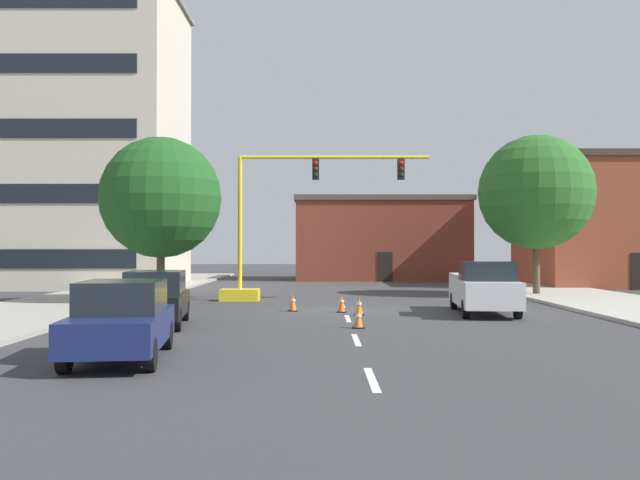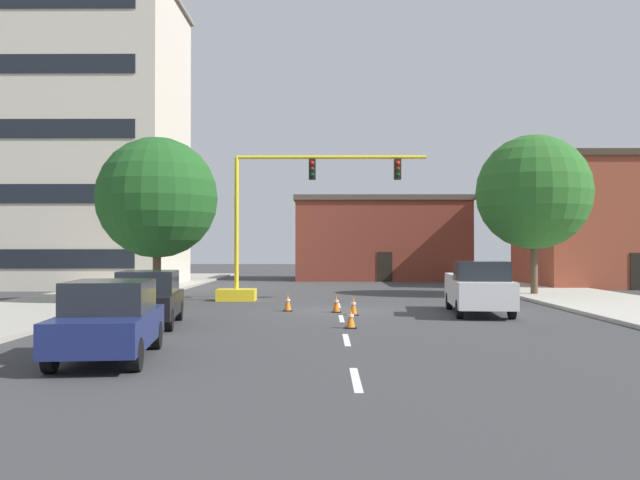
{
  "view_description": "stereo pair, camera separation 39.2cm",
  "coord_description": "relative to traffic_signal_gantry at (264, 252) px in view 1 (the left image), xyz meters",
  "views": [
    {
      "loc": [
        -0.97,
        -26.72,
        2.46
      ],
      "look_at": [
        -0.81,
        5.57,
        2.86
      ],
      "focal_mm": 38.06,
      "sensor_mm": 36.0,
      "label": 1
    },
    {
      "loc": [
        -0.58,
        -26.72,
        2.46
      ],
      "look_at": [
        -0.81,
        5.57,
        2.86
      ],
      "focal_mm": 38.06,
      "sensor_mm": 36.0,
      "label": 2
    }
  ],
  "objects": [
    {
      "name": "tree_left_near",
      "position": [
        -4.52,
        -2.13,
        2.4
      ],
      "size": [
        5.31,
        5.31,
        7.35
      ],
      "color": "brown",
      "rests_on": "ground_plane"
    },
    {
      "name": "building_tall_left",
      "position": [
        -13.11,
        11.86,
        7.18
      ],
      "size": [
        12.91,
        10.71,
        18.92
      ],
      "color": "beige",
      "rests_on": "ground_plane"
    },
    {
      "name": "traffic_cone_roadside_d",
      "position": [
        3.65,
        -10.97,
        -1.99
      ],
      "size": [
        0.36,
        0.36,
        0.6
      ],
      "color": "black",
      "rests_on": "ground_plane"
    },
    {
      "name": "lane_stripe_seg_3",
      "position": [
        3.44,
        -2.59,
        -2.28
      ],
      "size": [
        0.16,
        2.4,
        0.01
      ],
      "primitive_type": "cube",
      "color": "silver",
      "rests_on": "ground_plane"
    },
    {
      "name": "lane_stripe_seg_1",
      "position": [
        3.44,
        -13.59,
        -2.28
      ],
      "size": [
        0.16,
        2.4,
        0.01
      ],
      "primitive_type": "cube",
      "color": "silver",
      "rests_on": "ground_plane"
    },
    {
      "name": "lane_stripe_seg_2",
      "position": [
        3.44,
        -8.09,
        -2.28
      ],
      "size": [
        0.16,
        2.4,
        0.01
      ],
      "primitive_type": "cube",
      "color": "silver",
      "rests_on": "ground_plane"
    },
    {
      "name": "traffic_signal_gantry",
      "position": [
        0.0,
        0.0,
        0.0
      ],
      "size": [
        9.81,
        1.2,
        6.83
      ],
      "color": "yellow",
      "rests_on": "ground_plane"
    },
    {
      "name": "lane_stripe_seg_0",
      "position": [
        3.44,
        -19.09,
        -2.28
      ],
      "size": [
        0.16,
        2.4,
        0.01
      ],
      "primitive_type": "cube",
      "color": "silver",
      "rests_on": "ground_plane"
    },
    {
      "name": "ground_plane",
      "position": [
        3.44,
        -5.09,
        -2.29
      ],
      "size": [
        160.0,
        160.0,
        0.0
      ],
      "primitive_type": "plane",
      "color": "#38383A"
    },
    {
      "name": "sidewalk_left",
      "position": [
        -8.48,
        2.91,
        -2.22
      ],
      "size": [
        6.0,
        56.0,
        0.14
      ],
      "primitive_type": "cube",
      "color": "#9E998E",
      "rests_on": "ground_plane"
    },
    {
      "name": "traffic_cone_roadside_a",
      "position": [
        1.41,
        -5.29,
        -1.96
      ],
      "size": [
        0.36,
        0.36,
        0.67
      ],
      "color": "black",
      "rests_on": "ground_plane"
    },
    {
      "name": "traffic_cone_roadside_c",
      "position": [
        3.3,
        -5.8,
        -1.96
      ],
      "size": [
        0.36,
        0.36,
        0.67
      ],
      "color": "black",
      "rests_on": "ground_plane"
    },
    {
      "name": "traffic_cone_roadside_b",
      "position": [
        3.91,
        -6.87,
        -1.96
      ],
      "size": [
        0.36,
        0.36,
        0.67
      ],
      "color": "black",
      "rests_on": "ground_plane"
    },
    {
      "name": "building_brick_center",
      "position": [
        7.28,
        21.81,
        0.95
      ],
      "size": [
        13.51,
        7.42,
        6.46
      ],
      "color": "brown",
      "rests_on": "ground_plane"
    },
    {
      "name": "building_row_right",
      "position": [
        21.35,
        12.72,
        1.9
      ],
      "size": [
        10.32,
        9.52,
        8.35
      ],
      "color": "brown",
      "rests_on": "ground_plane"
    },
    {
      "name": "sedan_navy_mid_left",
      "position": [
        -1.91,
        -16.86,
        -1.4
      ],
      "size": [
        2.35,
        4.68,
        1.74
      ],
      "color": "navy",
      "rests_on": "ground_plane"
    },
    {
      "name": "sedan_black_near_left",
      "position": [
        -2.76,
        -10.3,
        -1.4
      ],
      "size": [
        2.37,
        4.69,
        1.74
      ],
      "color": "black",
      "rests_on": "ground_plane"
    },
    {
      "name": "tree_right_mid",
      "position": [
        13.6,
        3.01,
        3.05
      ],
      "size": [
        5.88,
        5.88,
        8.29
      ],
      "color": "brown",
      "rests_on": "ground_plane"
    },
    {
      "name": "pickup_truck_white",
      "position": [
        8.61,
        -6.38,
        -1.31
      ],
      "size": [
        2.45,
        5.55,
        1.99
      ],
      "color": "white",
      "rests_on": "ground_plane"
    },
    {
      "name": "sidewalk_right",
      "position": [
        15.37,
        2.91,
        -2.22
      ],
      "size": [
        6.0,
        56.0,
        0.14
      ],
      "primitive_type": "cube",
      "color": "#B2ADA3",
      "rests_on": "ground_plane"
    }
  ]
}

